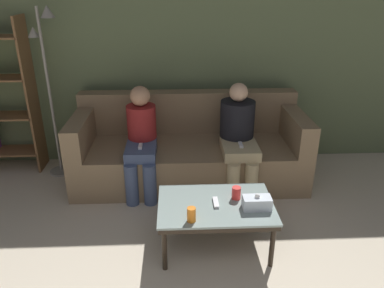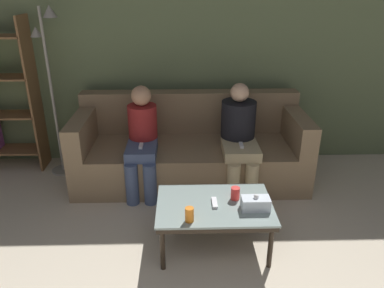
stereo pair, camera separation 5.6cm
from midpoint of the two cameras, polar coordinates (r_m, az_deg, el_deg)
wall_back at (r=4.39m, az=-1.12°, el=13.74°), size 12.00×0.06×2.60m
couch at (r=4.16m, az=-0.80°, el=-0.92°), size 2.46×0.96×0.91m
coffee_table at (r=3.06m, az=3.09°, el=-9.72°), size 0.92×0.62×0.41m
cup_near_left at (r=2.81m, az=-0.68°, el=-10.71°), size 0.07×0.07×0.11m
cup_near_right at (r=3.09m, az=6.24°, el=-7.42°), size 0.07×0.07×0.10m
tissue_box at (r=2.99m, az=9.32°, el=-8.82°), size 0.22×0.12×0.13m
game_remote at (r=3.03m, az=3.11°, el=-8.90°), size 0.04×0.15×0.02m
standing_lamp at (r=4.28m, az=-21.33°, el=9.57°), size 0.31×0.26×1.84m
seated_person_left_end at (r=3.86m, az=-8.14°, el=0.94°), size 0.31×0.66×1.09m
seated_person_mid_left at (r=3.90m, az=6.65°, el=1.56°), size 0.36×0.70×1.11m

